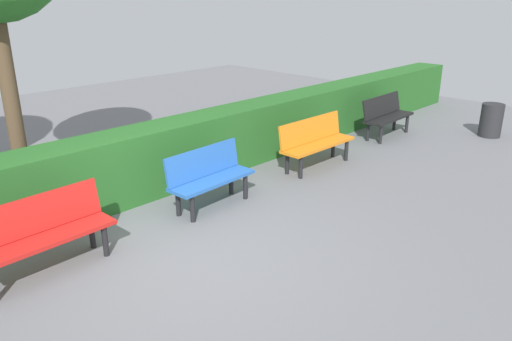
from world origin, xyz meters
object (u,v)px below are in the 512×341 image
(bench_black, at_px, (386,114))
(bench_blue, at_px, (209,175))
(bench_red, at_px, (40,232))
(trash_bin, at_px, (491,120))
(bench_orange, at_px, (315,140))

(bench_black, relative_size, bench_blue, 1.06)
(bench_black, height_order, bench_red, same)
(bench_blue, relative_size, trash_bin, 1.96)
(bench_blue, bearing_deg, bench_red, -2.36)
(bench_black, xyz_separation_m, bench_red, (7.52, 0.08, 0.00))
(bench_orange, bearing_deg, bench_black, -176.84)
(bench_black, bearing_deg, bench_red, -1.00)
(bench_black, relative_size, bench_orange, 0.91)
(bench_blue, bearing_deg, trash_bin, 163.96)
(bench_red, relative_size, trash_bin, 2.28)
(bench_orange, xyz_separation_m, bench_blue, (2.45, -0.04, -0.01))
(bench_orange, distance_m, trash_bin, 4.42)
(bench_orange, distance_m, bench_red, 4.93)
(bench_red, height_order, trash_bin, bench_red)
(bench_black, height_order, bench_blue, bench_blue)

